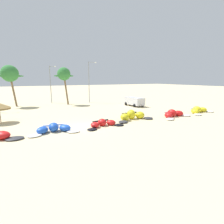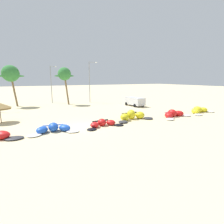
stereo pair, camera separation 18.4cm
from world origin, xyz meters
name	(u,v)px [view 1 (the left image)]	position (x,y,z in m)	size (l,w,h in m)	color
ground_plane	(82,126)	(0.00, 0.00, 0.00)	(260.00, 260.00, 0.00)	beige
kite_left	(54,129)	(-3.40, -0.79, 0.38)	(5.57, 2.84, 0.99)	white
kite_left_of_center	(103,124)	(2.39, -1.13, 0.34)	(5.16, 2.48, 0.89)	black
kite_center	(132,116)	(7.65, 0.19, 0.52)	(6.02, 2.79, 1.37)	#333338
kite_right_of_center	(174,114)	(14.23, -1.28, 0.43)	(5.78, 3.09, 1.13)	white
kite_right	(199,110)	(20.63, -0.90, 0.42)	(5.95, 3.30, 1.08)	white
parked_van	(134,101)	(15.12, 10.68, 1.09)	(2.47, 5.00, 1.84)	silver
palm_left_of_gap	(10,74)	(-7.81, 21.50, 6.71)	(5.02, 3.35, 8.47)	brown
palm_center_left	(64,75)	(2.53, 19.31, 6.65)	(4.24, 2.83, 8.20)	brown
lamppost_west_center	(51,82)	(0.41, 23.84, 4.88)	(1.61, 0.24, 8.73)	gray
lamppost_east_center	(90,80)	(8.77, 20.19, 5.45)	(2.16, 0.24, 9.73)	gray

